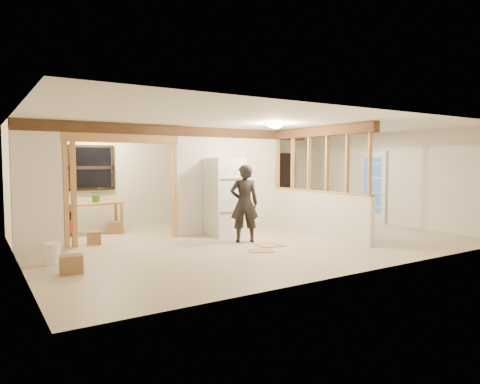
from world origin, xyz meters
TOP-DOWN VIEW (x-y plane):
  - floor at (0.00, 0.00)m, footprint 9.00×6.50m
  - ceiling at (0.00, 0.00)m, footprint 9.00×6.50m
  - wall_back at (0.00, 3.25)m, footprint 9.00×0.01m
  - wall_front at (0.00, -3.25)m, footprint 9.00×0.01m
  - wall_left at (-4.50, 0.00)m, footprint 0.01×6.50m
  - wall_right at (4.50, 0.00)m, footprint 0.01×6.50m
  - partition_left_stub at (-4.05, 1.20)m, footprint 0.90×0.12m
  - partition_center at (0.20, 1.20)m, footprint 2.80×0.12m
  - doorway_frame at (-2.40, 1.20)m, footprint 2.46×0.14m
  - header_beam_back at (-1.00, 1.20)m, footprint 7.00×0.18m
  - header_beam_right at (1.60, -0.40)m, footprint 0.18×3.30m
  - pony_wall at (1.60, -0.40)m, footprint 0.12×3.20m
  - stud_partition at (1.60, -0.40)m, footprint 0.14×3.20m
  - window_back at (-2.60, 3.17)m, footprint 1.12×0.10m
  - french_door at (4.42, 0.40)m, footprint 0.12×0.86m
  - ceiling_dome_main at (0.30, -0.50)m, footprint 0.36×0.36m
  - ceiling_dome_util at (-2.50, 2.30)m, footprint 0.32×0.32m
  - hanging_bulb at (-2.00, 1.60)m, footprint 0.07×0.07m
  - refrigerator at (-0.18, 0.78)m, footprint 0.73×0.71m
  - woman at (-0.26, -0.19)m, footprint 0.71×0.61m
  - work_table at (-2.63, 2.62)m, footprint 1.25×0.76m
  - potted_plant at (-2.60, 2.70)m, footprint 0.40×0.37m
  - shop_vac at (-3.37, 2.65)m, footprint 0.54×0.54m
  - bookshelf at (3.14, 3.02)m, footprint 0.99×0.33m
  - bucket at (-4.04, -0.15)m, footprint 0.36×0.36m
  - box_util_a at (-2.26, 2.38)m, footprint 0.41×0.38m
  - box_util_b at (-3.01, 1.31)m, footprint 0.34×0.34m
  - box_front at (-3.87, -0.92)m, footprint 0.38×0.33m
  - floor_panel_near at (-0.04, -0.76)m, footprint 0.56×0.56m
  - floor_panel_far at (-0.49, -1.13)m, footprint 0.58×0.53m

SIDE VIEW (x-z plane):
  - floor at x=0.00m, z-range -0.01..0.00m
  - floor_panel_far at x=-0.49m, z-range 0.00..0.01m
  - floor_panel_near at x=-0.04m, z-range 0.00..0.02m
  - box_util_b at x=-3.01m, z-range 0.00..0.26m
  - box_front at x=-3.87m, z-range 0.00..0.28m
  - box_util_a at x=-2.26m, z-range 0.00..0.29m
  - bucket at x=-4.04m, z-range 0.00..0.36m
  - shop_vac at x=-3.37m, z-range 0.00..0.55m
  - work_table at x=-2.63m, z-range 0.00..0.74m
  - pony_wall at x=1.60m, z-range 0.00..1.00m
  - woman at x=-0.26m, z-range 0.00..1.64m
  - refrigerator at x=-0.18m, z-range 0.00..1.78m
  - potted_plant at x=-2.60m, z-range 0.74..1.09m
  - bookshelf at x=3.14m, z-range 0.00..1.97m
  - french_door at x=4.42m, z-range 0.00..2.00m
  - doorway_frame at x=-2.40m, z-range 0.00..2.20m
  - wall_back at x=0.00m, z-range 0.00..2.50m
  - wall_front at x=0.00m, z-range 0.00..2.50m
  - wall_left at x=-4.50m, z-range 0.00..2.50m
  - wall_right at x=4.50m, z-range 0.00..2.50m
  - partition_left_stub at x=-4.05m, z-range 0.00..2.50m
  - partition_center at x=0.20m, z-range 0.00..2.50m
  - window_back at x=-2.60m, z-range 1.00..2.10m
  - stud_partition at x=1.60m, z-range 1.00..2.32m
  - hanging_bulb at x=-2.00m, z-range 2.15..2.22m
  - header_beam_back at x=-1.00m, z-range 2.27..2.49m
  - header_beam_right at x=1.60m, z-range 2.27..2.49m
  - ceiling_dome_main at x=0.30m, z-range 2.40..2.56m
  - ceiling_dome_util at x=-2.50m, z-range 2.41..2.55m
  - ceiling at x=0.00m, z-range 2.50..2.50m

